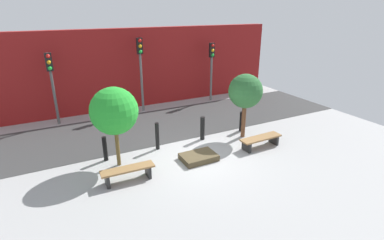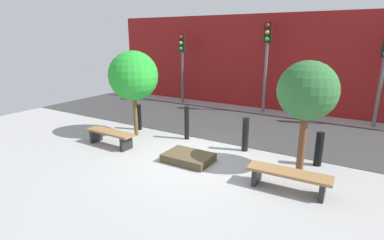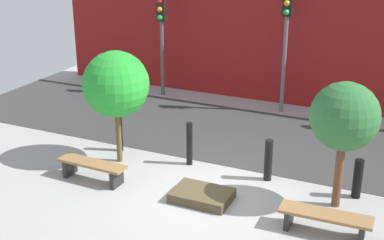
# 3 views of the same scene
# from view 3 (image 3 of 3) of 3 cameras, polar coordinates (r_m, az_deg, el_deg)

# --- Properties ---
(ground_plane) EXTENTS (18.00, 18.00, 0.00)m
(ground_plane) POSITION_cam_3_polar(r_m,az_deg,el_deg) (11.49, 1.38, -8.16)
(ground_plane) COLOR #9D9D9D
(road_strip) EXTENTS (18.00, 4.02, 0.01)m
(road_strip) POSITION_cam_3_polar(r_m,az_deg,el_deg) (14.52, 6.99, -1.87)
(road_strip) COLOR #363636
(road_strip) RESTS_ON ground
(building_facade) EXTENTS (16.20, 0.50, 4.08)m
(building_facade) POSITION_cam_3_polar(r_m,az_deg,el_deg) (16.98, 10.80, 8.45)
(building_facade) COLOR maroon
(building_facade) RESTS_ON ground
(bench_left) EXTENTS (1.66, 0.46, 0.45)m
(bench_left) POSITION_cam_3_polar(r_m,az_deg,el_deg) (12.22, -10.57, -4.99)
(bench_left) COLOR black
(bench_left) RESTS_ON ground
(bench_right) EXTENTS (1.73, 0.51, 0.42)m
(bench_right) POSITION_cam_3_polar(r_m,az_deg,el_deg) (10.41, 14.02, -10.19)
(bench_right) COLOR black
(bench_right) RESTS_ON ground
(planter_bed) EXTENTS (1.23, 0.86, 0.21)m
(planter_bed) POSITION_cam_3_polar(r_m,az_deg,el_deg) (11.31, 1.07, -8.06)
(planter_bed) COLOR #4D412B
(planter_bed) RESTS_ON ground
(tree_behind_left_bench) EXTENTS (1.55, 1.55, 2.73)m
(tree_behind_left_bench) POSITION_cam_3_polar(r_m,az_deg,el_deg) (12.50, -8.11, 3.78)
(tree_behind_left_bench) COLOR brown
(tree_behind_left_bench) RESTS_ON ground
(tree_behind_right_bench) EXTENTS (1.36, 1.36, 2.64)m
(tree_behind_right_bench) POSITION_cam_3_polar(r_m,az_deg,el_deg) (10.74, 15.97, 0.27)
(tree_behind_right_bench) COLOR brown
(tree_behind_right_bench) RESTS_ON ground
(bollard_far_left) EXTENTS (0.15, 0.15, 0.89)m
(bollard_far_left) POSITION_cam_3_polar(r_m,az_deg,el_deg) (13.60, -7.73, -1.52)
(bollard_far_left) COLOR black
(bollard_far_left) RESTS_ON ground
(bollard_left) EXTENTS (0.15, 0.15, 1.06)m
(bollard_left) POSITION_cam_3_polar(r_m,az_deg,el_deg) (12.69, -0.27, -2.56)
(bollard_left) COLOR black
(bollard_left) RESTS_ON ground
(bollard_center) EXTENTS (0.18, 0.18, 0.97)m
(bollard_center) POSITION_cam_3_polar(r_m,az_deg,el_deg) (12.09, 8.14, -4.26)
(bollard_center) COLOR black
(bollard_center) RESTS_ON ground
(bollard_right) EXTENTS (0.19, 0.19, 0.86)m
(bollard_right) POSITION_cam_3_polar(r_m,az_deg,el_deg) (11.79, 17.25, -6.01)
(bollard_right) COLOR black
(bollard_right) RESTS_ON ground
(traffic_light_west) EXTENTS (0.28, 0.27, 3.24)m
(traffic_light_west) POSITION_cam_3_polar(r_m,az_deg,el_deg) (17.44, -3.28, 9.81)
(traffic_light_west) COLOR #4E4E4E
(traffic_light_west) RESTS_ON ground
(traffic_light_mid_west) EXTENTS (0.28, 0.27, 3.69)m
(traffic_light_mid_west) POSITION_cam_3_polar(r_m,az_deg,el_deg) (15.92, 10.00, 9.55)
(traffic_light_mid_west) COLOR #5F5F5F
(traffic_light_mid_west) RESTS_ON ground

